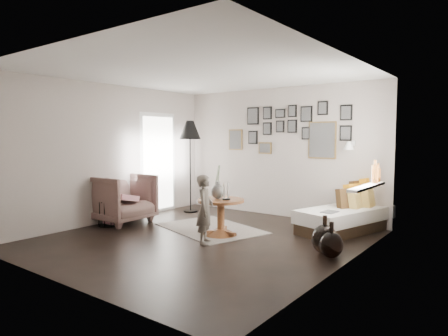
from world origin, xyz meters
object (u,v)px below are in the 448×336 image
Objects in this scene: demijohn_small at (331,244)px; demijohn_large at (325,239)px; pedestal_table at (221,219)px; daybed at (347,214)px; armchair at (122,198)px; floor_lamp at (190,133)px; magazine_basket at (108,214)px; child at (205,209)px; vase at (218,188)px.

demijohn_large is at bearing 140.35° from demijohn_small.
daybed reaches higher than pedestal_table.
armchair is (-3.62, -1.91, 0.17)m from daybed.
daybed is at bearing 45.68° from pedestal_table.
floor_lamp is 4.02m from demijohn_large.
magazine_basket is 2.21m from child.
floor_lamp reaches higher than armchair.
floor_lamp reaches higher than daybed.
pedestal_table is 2.19m from daybed.
armchair reaches higher than pedestal_table.
pedestal_table is 2.58m from floor_lamp.
floor_lamp is at bearing 144.16° from vase.
magazine_basket is 0.83× the size of demijohn_large.
armchair is at bearing -169.80° from vase.
daybed is 2.55m from child.
pedestal_table is 0.73× the size of child.
magazine_basket is at bearing -169.87° from demijohn_large.
daybed is 1.93× the size of armchair.
pedestal_table is 0.59m from child.
magazine_basket is (-0.31, -1.89, -1.47)m from floor_lamp.
pedestal_table is 1.40× the size of vase.
pedestal_table is 1.92m from demijohn_small.
vase is 1.23× the size of magazine_basket.
vase is at bearing 165.96° from pedestal_table.
vase is 0.63m from child.
demijohn_small is at bearing 8.09° from magazine_basket.
child is (0.18, -0.55, -0.25)m from vase.
demijohn_small is at bearing -2.83° from vase.
child is at bearing -78.98° from pedestal_table.
child is at bearing -107.99° from daybed.
demijohn_large is at bearing -64.79° from daybed.
armchair reaches higher than daybed.
demijohn_small is at bearing -39.65° from demijohn_large.
armchair is at bearing 58.16° from child.
demijohn_small is at bearing -103.06° from child.
daybed is 3.60m from floor_lamp.
magazine_basket is at bearing -99.40° from floor_lamp.
floor_lamp is 4.01× the size of demijohn_small.
child is at bearing -43.35° from floor_lamp.
child is at bearing -161.17° from demijohn_large.
magazine_basket is 0.91× the size of demijohn_small.
floor_lamp reaches higher than demijohn_large.
armchair is at bearing -101.26° from floor_lamp.
vase is at bearing -81.34° from armchair.
demijohn_large is (3.54, -1.20, -1.48)m from floor_lamp.
vase is 0.52× the size of child.
pedestal_table is 1.57× the size of demijohn_small.
demijohn_small reaches higher than magazine_basket.
vase is 1.02× the size of demijohn_large.
magazine_basket is at bearing -161.57° from vase.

